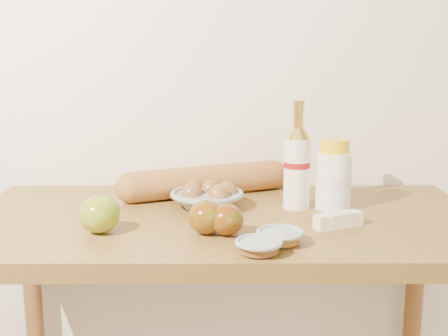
{
  "coord_description": "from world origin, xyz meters",
  "views": [
    {
      "loc": [
        -0.0,
        -0.08,
        1.28
      ],
      "look_at": [
        0.0,
        1.15,
        1.02
      ],
      "focal_mm": 45.0,
      "sensor_mm": 36.0,
      "label": 1
    }
  ],
  "objects_px": {
    "table": "(224,266)",
    "cream_bottle": "(334,177)",
    "bourbon_bottle": "(297,165)",
    "baguette": "(205,181)",
    "egg_bowl": "(207,197)"
  },
  "relations": [
    {
      "from": "table",
      "to": "cream_bottle",
      "type": "xyz_separation_m",
      "value": [
        0.26,
        0.06,
        0.2
      ]
    },
    {
      "from": "bourbon_bottle",
      "to": "baguette",
      "type": "distance_m",
      "value": 0.26
    },
    {
      "from": "table",
      "to": "cream_bottle",
      "type": "bearing_deg",
      "value": 13.43
    },
    {
      "from": "bourbon_bottle",
      "to": "egg_bowl",
      "type": "bearing_deg",
      "value": -179.18
    },
    {
      "from": "table",
      "to": "bourbon_bottle",
      "type": "relative_size",
      "value": 4.58
    },
    {
      "from": "cream_bottle",
      "to": "table",
      "type": "bearing_deg",
      "value": 173.36
    },
    {
      "from": "cream_bottle",
      "to": "egg_bowl",
      "type": "bearing_deg",
      "value": 158.13
    },
    {
      "from": "cream_bottle",
      "to": "egg_bowl",
      "type": "xyz_separation_m",
      "value": [
        -0.31,
        0.01,
        -0.05
      ]
    },
    {
      "from": "baguette",
      "to": "bourbon_bottle",
      "type": "bearing_deg",
      "value": -50.63
    },
    {
      "from": "table",
      "to": "cream_bottle",
      "type": "distance_m",
      "value": 0.34
    },
    {
      "from": "cream_bottle",
      "to": "egg_bowl",
      "type": "height_order",
      "value": "cream_bottle"
    },
    {
      "from": "cream_bottle",
      "to": "egg_bowl",
      "type": "distance_m",
      "value": 0.31
    },
    {
      "from": "cream_bottle",
      "to": "baguette",
      "type": "xyz_separation_m",
      "value": [
        -0.31,
        0.13,
        -0.04
      ]
    },
    {
      "from": "egg_bowl",
      "to": "cream_bottle",
      "type": "bearing_deg",
      "value": -1.81
    },
    {
      "from": "baguette",
      "to": "table",
      "type": "bearing_deg",
      "value": -97.84
    }
  ]
}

